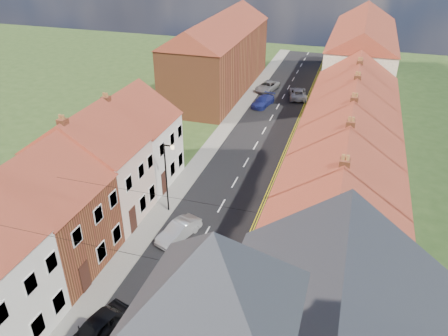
# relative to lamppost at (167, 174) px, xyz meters

# --- Properties ---
(road) EXTENTS (7.00, 90.00, 0.02)m
(road) POSITION_rel_lamppost_xyz_m (3.81, 10.00, -3.53)
(road) COLOR black
(road) RESTS_ON ground
(pavement_left) EXTENTS (1.80, 90.00, 0.12)m
(pavement_left) POSITION_rel_lamppost_xyz_m (-0.59, 10.00, -3.48)
(pavement_left) COLOR gray
(pavement_left) RESTS_ON ground
(pavement_right) EXTENTS (1.80, 90.00, 0.12)m
(pavement_right) POSITION_rel_lamppost_xyz_m (8.21, 10.00, -3.48)
(pavement_right) COLOR gray
(pavement_right) RESTS_ON ground
(cottage_r_tudor) EXTENTS (8.30, 5.20, 9.00)m
(cottage_r_tudor) POSITION_rel_lamppost_xyz_m (13.08, -7.30, 0.93)
(cottage_r_tudor) COLOR #F3F1CC
(cottage_r_tudor) RESTS_ON ground
(cottage_r_white_near) EXTENTS (8.30, 6.00, 9.00)m
(cottage_r_white_near) POSITION_rel_lamppost_xyz_m (13.11, -1.90, 0.94)
(cottage_r_white_near) COLOR beige
(cottage_r_white_near) RESTS_ON ground
(cottage_r_cream_mid) EXTENTS (8.30, 5.20, 9.00)m
(cottage_r_cream_mid) POSITION_rel_lamppost_xyz_m (13.11, 3.50, 0.94)
(cottage_r_cream_mid) COLOR #F3F1CC
(cottage_r_cream_mid) RESTS_ON ground
(cottage_r_pink) EXTENTS (8.30, 6.00, 9.00)m
(cottage_r_pink) POSITION_rel_lamppost_xyz_m (13.11, 8.90, 0.94)
(cottage_r_pink) COLOR beige
(cottage_r_pink) RESTS_ON ground
(cottage_r_white_far) EXTENTS (8.30, 5.20, 9.00)m
(cottage_r_white_far) POSITION_rel_lamppost_xyz_m (13.11, 14.30, 0.94)
(cottage_r_white_far) COLOR silver
(cottage_r_white_far) RESTS_ON ground
(cottage_r_cream_far) EXTENTS (8.30, 6.00, 9.00)m
(cottage_r_cream_far) POSITION_rel_lamppost_xyz_m (13.11, 19.70, 0.94)
(cottage_r_cream_far) COLOR beige
(cottage_r_cream_far) RESTS_ON ground
(cottage_l_white) EXTENTS (8.30, 6.90, 8.80)m
(cottage_l_white) POSITION_rel_lamppost_xyz_m (-5.49, -8.05, 0.83)
(cottage_l_white) COLOR brown
(cottage_l_white) RESTS_ON ground
(cottage_l_brick_mid) EXTENTS (8.30, 5.70, 9.10)m
(cottage_l_brick_mid) POSITION_rel_lamppost_xyz_m (-5.49, -1.95, 0.99)
(cottage_l_brick_mid) COLOR beige
(cottage_l_brick_mid) RESTS_ON ground
(cottage_l_pink) EXTENTS (8.30, 6.30, 8.80)m
(cottage_l_pink) POSITION_rel_lamppost_xyz_m (-5.49, 3.85, 0.83)
(cottage_l_pink) COLOR silver
(cottage_l_pink) RESTS_ON ground
(block_right_far) EXTENTS (8.30, 24.20, 10.50)m
(block_right_far) POSITION_rel_lamppost_xyz_m (13.11, 35.00, 1.76)
(block_right_far) COLOR #F3F1CC
(block_right_far) RESTS_ON ground
(block_left_far) EXTENTS (8.30, 24.20, 10.50)m
(block_left_far) POSITION_rel_lamppost_xyz_m (-5.49, 30.00, 1.76)
(block_left_far) COLOR brown
(block_left_far) RESTS_ON ground
(lamppost) EXTENTS (0.88, 0.15, 6.00)m
(lamppost) POSITION_rel_lamppost_xyz_m (0.00, 0.00, 0.00)
(lamppost) COLOR black
(lamppost) RESTS_ON pavement_left
(car_near) EXTENTS (2.84, 4.64, 1.47)m
(car_near) POSITION_rel_lamppost_xyz_m (1.23, -12.85, -2.80)
(car_near) COLOR black
(car_near) RESTS_ON ground
(car_mid) EXTENTS (2.59, 4.13, 1.28)m
(car_mid) POSITION_rel_lamppost_xyz_m (2.07, -2.98, -2.90)
(car_mid) COLOR #B9BEC2
(car_mid) RESTS_ON ground
(car_far) EXTENTS (2.64, 4.63, 1.26)m
(car_far) POSITION_rel_lamppost_xyz_m (1.91, 25.67, -2.91)
(car_far) COLOR navy
(car_far) RESTS_ON ground
(car_distant) EXTENTS (3.20, 5.04, 1.30)m
(car_distant) POSITION_rel_lamppost_xyz_m (1.14, 31.60, -2.89)
(car_distant) COLOR #96989D
(car_distant) RESTS_ON ground
(pedestrian_right) EXTENTS (1.03, 0.89, 1.80)m
(pedestrian_right) POSITION_rel_lamppost_xyz_m (8.91, -10.66, -2.52)
(pedestrian_right) COLOR black
(pedestrian_right) RESTS_ON pavement_right
(car_distant_b) EXTENTS (3.15, 5.20, 1.35)m
(car_distant_b) POSITION_rel_lamppost_xyz_m (5.72, 30.00, -2.86)
(car_distant_b) COLOR #AEAFB6
(car_distant_b) RESTS_ON ground
(pedestrian_right_b) EXTENTS (1.03, 0.86, 1.94)m
(pedestrian_right_b) POSITION_rel_lamppost_xyz_m (8.91, -10.12, -2.45)
(pedestrian_right_b) COLOR black
(pedestrian_right_b) RESTS_ON pavement_right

